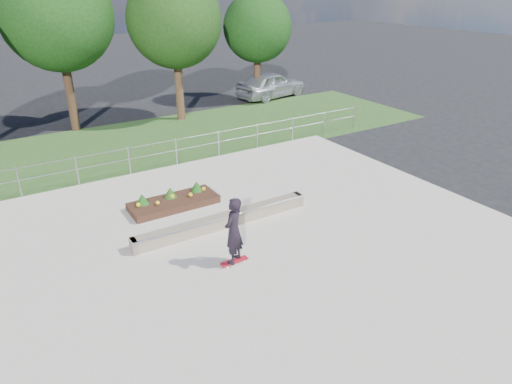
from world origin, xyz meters
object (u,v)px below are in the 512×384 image
grind_ledge (224,220)px  skateboarder (234,231)px  planter_bed (173,201)px  parked_car (271,85)px

grind_ledge → skateboarder: skateboarder is taller
grind_ledge → planter_bed: 2.34m
grind_ledge → planter_bed: size_ratio=2.00×
skateboarder → parked_car: (11.77, 15.90, -0.24)m
skateboarder → parked_car: bearing=53.5°
planter_bed → grind_ledge: bearing=-69.6°
planter_bed → skateboarder: size_ratio=1.51×
grind_ledge → parked_car: parked_car is taller
skateboarder → grind_ledge: bearing=69.1°
parked_car → planter_bed: bearing=123.5°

